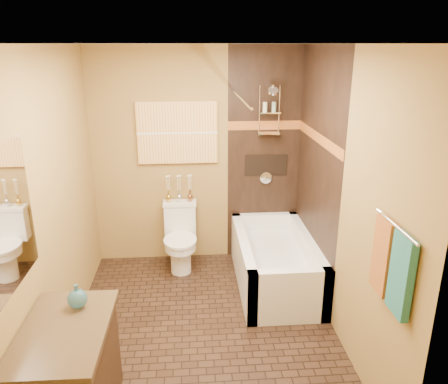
{
  "coord_description": "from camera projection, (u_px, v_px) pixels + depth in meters",
  "views": [
    {
      "loc": [
        -0.09,
        -3.4,
        2.5
      ],
      "look_at": [
        0.22,
        0.4,
        1.2
      ],
      "focal_mm": 35.0,
      "sensor_mm": 36.0,
      "label": 1
    }
  ],
  "objects": [
    {
      "name": "vanity_mirror",
      "position": [
        0.0,
        227.0,
        2.51
      ],
      "size": [
        0.01,
        1.0,
        0.9
      ],
      "primitive_type": "cube",
      "color": "white",
      "rests_on": "wall_left"
    },
    {
      "name": "sunset_painting",
      "position": [
        177.0,
        133.0,
        4.9
      ],
      "size": [
        0.9,
        0.04,
        0.7
      ],
      "primitive_type": "cube",
      "color": "gold",
      "rests_on": "wall_back"
    },
    {
      "name": "wall_back",
      "position": [
        198.0,
        158.0,
        5.04
      ],
      "size": [
        2.4,
        0.02,
        2.5
      ],
      "primitive_type": "cube",
      "color": "olive",
      "rests_on": "floor"
    },
    {
      "name": "mosaic_band_back",
      "position": [
        265.0,
        125.0,
        4.96
      ],
      "size": [
        0.85,
        0.01,
        0.1
      ],
      "primitive_type": "cube",
      "color": "#9B471C",
      "rests_on": "alcove_tile_back"
    },
    {
      "name": "wall_right",
      "position": [
        343.0,
        199.0,
        3.71
      ],
      "size": [
        0.02,
        3.0,
        2.5
      ],
      "primitive_type": "cube",
      "color": "olive",
      "rests_on": "floor"
    },
    {
      "name": "shower_fixtures",
      "position": [
        269.0,
        123.0,
        4.85
      ],
      "size": [
        0.24,
        0.33,
        1.16
      ],
      "color": "silver",
      "rests_on": "floor"
    },
    {
      "name": "wall_front",
      "position": [
        211.0,
        304.0,
        2.21
      ],
      "size": [
        2.4,
        0.02,
        2.5
      ],
      "primitive_type": "cube",
      "color": "olive",
      "rests_on": "floor"
    },
    {
      "name": "towel_rust",
      "position": [
        383.0,
        256.0,
        2.86
      ],
      "size": [
        0.05,
        0.22,
        0.52
      ],
      "primitive_type": "cube",
      "color": "#9A591C",
      "rests_on": "towel_bar"
    },
    {
      "name": "alcove_tile_right",
      "position": [
        316.0,
        174.0,
        4.42
      ],
      "size": [
        0.01,
        1.5,
        2.5
      ],
      "primitive_type": "cube",
      "color": "black",
      "rests_on": "wall_right"
    },
    {
      "name": "toilet",
      "position": [
        180.0,
        237.0,
        5.03
      ],
      "size": [
        0.39,
        0.57,
        0.76
      ],
      "rotation": [
        0.0,
        0.0,
        -0.01
      ],
      "color": "white",
      "rests_on": "floor"
    },
    {
      "name": "floor",
      "position": [
        204.0,
        329.0,
        4.02
      ],
      "size": [
        3.0,
        3.0,
        0.0
      ],
      "primitive_type": "plane",
      "color": "black",
      "rests_on": "ground"
    },
    {
      "name": "wall_left",
      "position": [
        54.0,
        207.0,
        3.53
      ],
      "size": [
        0.02,
        3.0,
        2.5
      ],
      "primitive_type": "cube",
      "color": "olive",
      "rests_on": "floor"
    },
    {
      "name": "teal_bottle",
      "position": [
        77.0,
        296.0,
        2.95
      ],
      "size": [
        0.17,
        0.17,
        0.21
      ],
      "primitive_type": null,
      "rotation": [
        0.0,
        0.0,
        0.36
      ],
      "color": "#276375",
      "rests_on": "vanity"
    },
    {
      "name": "ceiling",
      "position": [
        199.0,
        44.0,
        3.22
      ],
      "size": [
        3.0,
        3.0,
        0.0
      ],
      "primitive_type": "plane",
      "color": "silver",
      "rests_on": "wall_back"
    },
    {
      "name": "curtain_rod",
      "position": [
        240.0,
        97.0,
        4.11
      ],
      "size": [
        0.03,
        1.55,
        0.03
      ],
      "primitive_type": "cylinder",
      "rotation": [
        1.57,
        0.0,
        0.0
      ],
      "color": "silver",
      "rests_on": "wall_back"
    },
    {
      "name": "bud_vases",
      "position": [
        179.0,
        188.0,
        5.02
      ],
      "size": [
        0.31,
        0.07,
        0.31
      ],
      "color": "gold",
      "rests_on": "toilet"
    },
    {
      "name": "towel_bar",
      "position": [
        396.0,
        226.0,
        2.65
      ],
      "size": [
        0.02,
        0.55,
        0.02
      ],
      "primitive_type": "cylinder",
      "rotation": [
        1.57,
        0.0,
        0.0
      ],
      "color": "silver",
      "rests_on": "wall_right"
    },
    {
      "name": "alcove_tile_back",
      "position": [
        264.0,
        157.0,
        5.08
      ],
      "size": [
        0.85,
        0.01,
        2.5
      ],
      "primitive_type": "cube",
      "color": "black",
      "rests_on": "wall_back"
    },
    {
      "name": "alcove_niche",
      "position": [
        266.0,
        165.0,
        5.11
      ],
      "size": [
        0.5,
        0.01,
        0.25
      ],
      "primitive_type": "cube",
      "color": "black",
      "rests_on": "alcove_tile_back"
    },
    {
      "name": "bathtub",
      "position": [
        275.0,
        266.0,
        4.72
      ],
      "size": [
        0.8,
        1.5,
        0.55
      ],
      "color": "white",
      "rests_on": "floor"
    },
    {
      "name": "towel_teal",
      "position": [
        401.0,
        275.0,
        2.62
      ],
      "size": [
        0.05,
        0.22,
        0.52
      ],
      "primitive_type": "cube",
      "color": "#206C5F",
      "rests_on": "towel_bar"
    },
    {
      "name": "mosaic_band_right",
      "position": [
        318.0,
        138.0,
        4.3
      ],
      "size": [
        0.01,
        1.5,
        0.1
      ],
      "primitive_type": "cube",
      "color": "#9B471C",
      "rests_on": "alcove_tile_right"
    },
    {
      "name": "vanity",
      "position": [
        69.0,
        379.0,
        2.88
      ],
      "size": [
        0.56,
        0.9,
        0.79
      ],
      "rotation": [
        0.0,
        0.0,
        -0.02
      ],
      "color": "black",
      "rests_on": "floor"
    }
  ]
}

